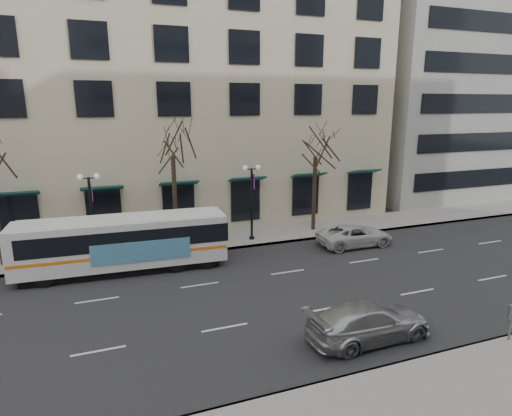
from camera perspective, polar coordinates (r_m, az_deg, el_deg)
name	(u,v)px	position (r m, az deg, el deg)	size (l,w,h in m)	color
ground	(211,304)	(20.63, -6.03, -12.63)	(160.00, 160.00, 0.00)	black
sidewalk_far	(248,237)	(29.95, -1.09, -3.83)	(80.00, 4.00, 0.15)	gray
building_hotel	(120,68)	(39.12, -17.64, 17.39)	(40.00, 20.00, 24.00)	#C5B797
building_office	(448,23)	(53.96, 24.18, 21.61)	(25.00, 20.00, 35.00)	#999993
tree_far_mid	(172,141)	(27.20, -11.12, 8.82)	(3.60, 3.60, 8.55)	black
tree_far_right	(316,143)	(30.50, 7.98, 8.55)	(3.60, 3.60, 8.06)	black
lamp_post_left	(92,212)	(26.88, -21.05, -0.49)	(1.22, 0.45, 5.21)	black
lamp_post_right	(252,199)	(28.48, -0.56, 1.22)	(1.22, 0.45, 5.21)	black
city_bus	(124,242)	(24.82, -17.16, -4.35)	(11.46, 3.07, 3.08)	white
silver_car	(369,322)	(18.07, 14.82, -14.43)	(2.10, 5.16, 1.50)	#AFB2B7
white_pickup	(355,235)	(28.92, 13.06, -3.55)	(2.32, 5.02, 1.40)	silver
pay_station	(512,315)	(19.70, 31.00, -12.11)	(0.37, 0.31, 1.46)	slate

